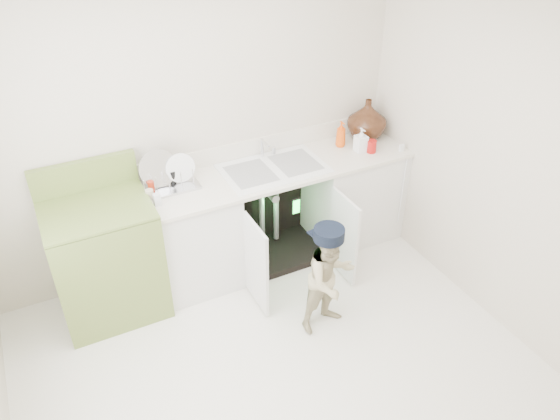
% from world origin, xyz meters
% --- Properties ---
extents(ground, '(3.50, 3.50, 0.00)m').
position_xyz_m(ground, '(0.00, 0.00, 0.00)').
color(ground, silver).
rests_on(ground, ground).
extents(room_shell, '(6.00, 5.50, 1.26)m').
position_xyz_m(room_shell, '(0.00, 0.00, 1.25)').
color(room_shell, beige).
rests_on(room_shell, ground).
extents(counter_run, '(2.44, 1.02, 1.26)m').
position_xyz_m(counter_run, '(0.59, 1.21, 0.48)').
color(counter_run, white).
rests_on(counter_run, ground).
extents(avocado_stove, '(0.77, 0.65, 1.20)m').
position_xyz_m(avocado_stove, '(-0.89, 1.18, 0.49)').
color(avocado_stove, olive).
rests_on(avocado_stove, ground).
extents(repair_worker, '(0.47, 0.81, 0.90)m').
position_xyz_m(repair_worker, '(0.55, 0.25, 0.46)').
color(repair_worker, '#BEB488').
rests_on(repair_worker, ground).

